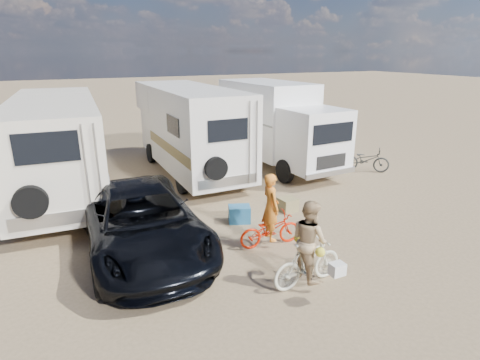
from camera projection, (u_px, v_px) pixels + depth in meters
name	position (u px, v px, depth m)	size (l,w,h in m)	color
ground	(281.00, 248.00, 9.90)	(140.00, 140.00, 0.00)	#8F7655
rv_main	(190.00, 131.00, 15.57)	(2.44, 7.45, 3.40)	silver
rv_left	(58.00, 148.00, 13.23)	(2.57, 8.64, 3.23)	beige
box_truck	(279.00, 126.00, 16.46)	(2.33, 6.64, 3.48)	white
dark_suv	(141.00, 221.00, 9.58)	(2.61, 5.67, 1.58)	black
bike_man	(270.00, 230.00, 9.94)	(0.57, 1.63, 0.85)	red
bike_woman	(308.00, 263.00, 8.23)	(0.48, 1.69, 1.01)	beige
rider_man	(271.00, 214.00, 9.81)	(0.63, 0.41, 1.72)	orange
rider_woman	(309.00, 248.00, 8.12)	(0.83, 0.65, 1.71)	tan
bike_parked	(366.00, 160.00, 16.13)	(0.65, 1.86, 0.97)	#262826
cooler	(239.00, 214.00, 11.36)	(0.61, 0.44, 0.49)	#215F8C
crate	(288.00, 204.00, 12.18)	(0.51, 0.51, 0.41)	olive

